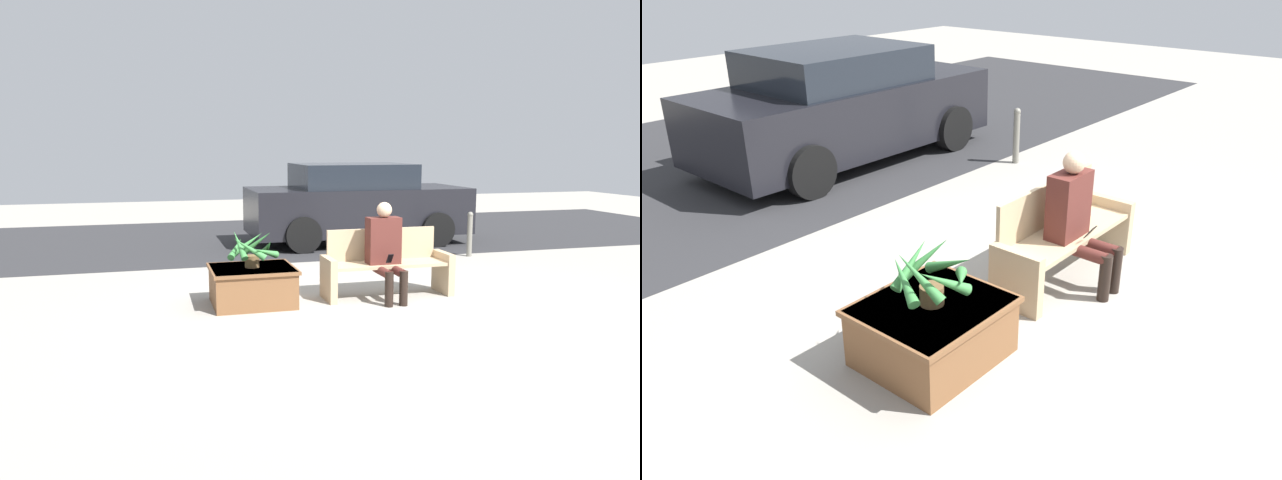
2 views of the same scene
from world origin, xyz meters
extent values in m
plane|color=#9E998E|center=(0.00, 0.00, 0.00)|extent=(30.00, 30.00, 0.00)
cube|color=#2D2D30|center=(0.00, 5.86, 0.00)|extent=(20.00, 6.00, 0.01)
cube|color=tan|center=(-0.59, 0.31, 0.27)|extent=(0.09, 0.50, 0.54)
cube|color=tan|center=(0.98, 0.31, 0.27)|extent=(0.09, 0.50, 0.54)
cube|color=tan|center=(0.19, 0.31, 0.42)|extent=(1.48, 0.46, 0.04)
cube|color=tan|center=(0.19, 0.54, 0.65)|extent=(1.48, 0.04, 0.41)
cube|color=#51231E|center=(0.11, 0.27, 0.73)|extent=(0.42, 0.22, 0.59)
sphere|color=tan|center=(0.11, 0.25, 1.12)|extent=(0.19, 0.19, 0.19)
cylinder|color=#51231E|center=(0.02, 0.05, 0.39)|extent=(0.11, 0.45, 0.11)
cylinder|color=#51231E|center=(0.21, 0.05, 0.39)|extent=(0.11, 0.45, 0.11)
cylinder|color=black|center=(0.02, -0.18, 0.21)|extent=(0.10, 0.10, 0.43)
cylinder|color=black|center=(0.21, -0.18, 0.21)|extent=(0.10, 0.10, 0.43)
cube|color=black|center=(0.11, 0.04, 0.54)|extent=(0.07, 0.09, 0.12)
cube|color=brown|center=(-1.54, 0.37, 0.23)|extent=(0.97, 0.84, 0.46)
cube|color=brown|center=(-1.54, 0.37, 0.44)|extent=(1.02, 0.89, 0.04)
cylinder|color=brown|center=(-1.54, 0.37, 0.53)|extent=(0.17, 0.17, 0.15)
cone|color=#387F3D|center=(-1.35, 0.37, 0.70)|extent=(0.10, 0.43, 0.27)
cone|color=#387F3D|center=(-1.45, 0.51, 0.74)|extent=(0.38, 0.28, 0.33)
cone|color=#387F3D|center=(-1.56, 0.55, 0.72)|extent=(0.42, 0.13, 0.31)
cone|color=#387F3D|center=(-1.72, 0.46, 0.69)|extent=(0.27, 0.43, 0.25)
cone|color=#387F3D|center=(-1.70, 0.33, 0.75)|extent=(0.18, 0.39, 0.35)
cone|color=#387F3D|center=(-1.59, 0.19, 0.72)|extent=(0.42, 0.21, 0.30)
cone|color=#387F3D|center=(-1.41, 0.21, 0.67)|extent=(0.39, 0.35, 0.21)
cube|color=black|center=(1.25, 4.60, 0.65)|extent=(4.23, 1.80, 0.88)
cube|color=black|center=(1.14, 4.60, 1.33)|extent=(2.20, 1.66, 0.47)
cylinder|color=black|center=(2.56, 3.70, 0.33)|extent=(0.66, 0.18, 0.66)
cylinder|color=black|center=(2.56, 5.50, 0.33)|extent=(0.66, 0.18, 0.66)
cylinder|color=black|center=(-0.06, 3.70, 0.33)|extent=(0.66, 0.18, 0.66)
cylinder|color=black|center=(-0.06, 5.50, 0.33)|extent=(0.66, 0.18, 0.66)
cylinder|color=slate|center=(2.64, 2.63, 0.35)|extent=(0.09, 0.09, 0.70)
sphere|color=slate|center=(2.64, 2.63, 0.73)|extent=(0.10, 0.10, 0.10)
camera|label=1|loc=(-2.74, -6.98, 1.93)|focal=35.00mm
camera|label=2|loc=(-4.32, -2.26, 2.74)|focal=35.00mm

